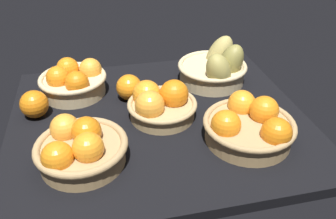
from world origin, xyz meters
The scene contains 8 objects.
market_tray centered at (0.00, 0.00, 1.50)cm, with size 84.00×72.00×3.00cm, color black.
basket_far_left centered at (-23.43, 18.74, 7.68)cm, with size 21.00×21.00×10.70cm.
basket_near_left centered at (-21.88, -15.06, 7.48)cm, with size 22.11×22.11×10.95cm.
basket_far_right_pears centered at (22.85, 16.66, 8.08)cm, with size 22.96×23.90×15.68cm.
basket_near_right centered at (20.94, -15.24, 7.39)cm, with size 23.75×23.75×11.05cm.
basket_center centered at (0.49, 0.34, 7.24)cm, with size 19.91×19.91×10.77cm.
loose_orange_front_gap centered at (-34.35, 8.09, 6.99)cm, with size 7.99×7.99×7.99cm, color orange.
loose_orange_back_gap centered at (-6.81, 11.97, 6.98)cm, with size 7.97×7.97×7.97cm, color orange.
Camera 1 is at (-15.23, -81.27, 59.67)cm, focal length 37.05 mm.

